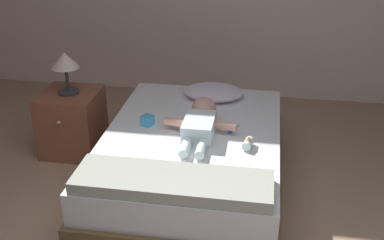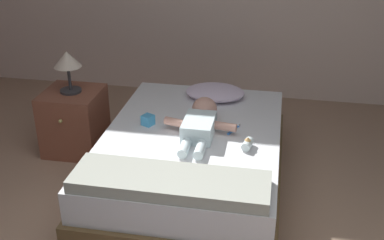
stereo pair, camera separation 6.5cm
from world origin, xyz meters
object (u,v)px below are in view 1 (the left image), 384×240
(toy_block, at_px, (147,121))
(baby_bottle, at_px, (248,143))
(bed, at_px, (192,161))
(pillow, at_px, (213,92))
(nightstand, at_px, (72,122))
(baby, at_px, (200,122))
(toothbrush, at_px, (234,128))
(lamp, at_px, (65,63))

(toy_block, bearing_deg, baby_bottle, -16.03)
(bed, height_order, toy_block, toy_block)
(pillow, relative_size, toy_block, 4.82)
(nightstand, bearing_deg, toy_block, -23.35)
(bed, distance_m, nightstand, 1.11)
(nightstand, distance_m, toy_block, 0.80)
(bed, bearing_deg, pillow, 83.62)
(baby, relative_size, nightstand, 1.26)
(toothbrush, distance_m, toy_block, 0.61)
(nightstand, relative_size, lamp, 1.56)
(bed, distance_m, lamp, 1.23)
(bed, relative_size, toothbrush, 11.30)
(baby, relative_size, toy_block, 6.63)
(lamp, height_order, baby_bottle, lamp)
(toy_block, xyz_separation_m, baby_bottle, (0.72, -0.21, -0.00))
(toothbrush, distance_m, baby_bottle, 0.27)
(lamp, bearing_deg, bed, -19.74)
(baby, bearing_deg, pillow, 88.35)
(pillow, height_order, toothbrush, pillow)
(pillow, height_order, nightstand, pillow)
(baby_bottle, bearing_deg, baby, 152.48)
(pillow, relative_size, toothbrush, 3.02)
(bed, relative_size, lamp, 5.36)
(toothbrush, height_order, lamp, lamp)
(lamp, bearing_deg, pillow, 12.81)
(baby_bottle, bearing_deg, pillow, 112.81)
(nightstand, bearing_deg, baby, -17.14)
(toothbrush, xyz_separation_m, lamp, (-1.32, 0.27, 0.31))
(bed, xyz_separation_m, toothbrush, (0.28, 0.10, 0.23))
(bed, height_order, baby_bottle, baby_bottle)
(bed, height_order, pillow, pillow)
(baby, xyz_separation_m, baby_bottle, (0.34, -0.18, -0.04))
(pillow, distance_m, nightstand, 1.16)
(baby, distance_m, lamp, 1.17)
(toy_block, bearing_deg, baby, -4.63)
(nightstand, xyz_separation_m, baby_bottle, (1.43, -0.51, 0.22))
(baby, height_order, toothbrush, baby)
(nightstand, relative_size, toy_block, 5.25)
(toothbrush, distance_m, lamp, 1.38)
(bed, xyz_separation_m, baby_bottle, (0.39, -0.14, 0.26))
(toy_block, bearing_deg, bed, -11.47)
(pillow, xyz_separation_m, nightstand, (-1.11, -0.25, -0.23))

